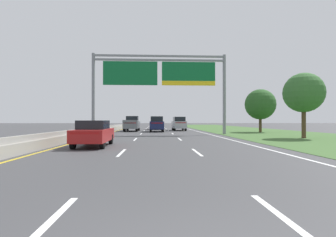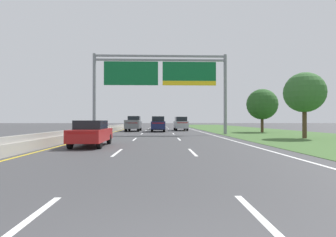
# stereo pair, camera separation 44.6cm
# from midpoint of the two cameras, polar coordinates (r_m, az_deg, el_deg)

# --- Properties ---
(ground_plane) EXTENTS (220.00, 220.00, 0.00)m
(ground_plane) POSITION_cam_midpoint_polar(r_m,az_deg,el_deg) (37.46, -1.83, -2.81)
(ground_plane) COLOR #3D3D3F
(lane_striping) EXTENTS (11.96, 106.00, 0.01)m
(lane_striping) POSITION_cam_midpoint_polar(r_m,az_deg,el_deg) (37.00, -1.83, -2.83)
(lane_striping) COLOR white
(lane_striping) RESTS_ON ground
(grass_verge_right) EXTENTS (14.00, 110.00, 0.02)m
(grass_verge_right) POSITION_cam_midpoint_polar(r_m,az_deg,el_deg) (39.97, 18.61, -2.62)
(grass_verge_right) COLOR #3D602D
(grass_verge_right) RESTS_ON ground
(median_barrier_concrete) EXTENTS (0.60, 110.00, 0.85)m
(median_barrier_concrete) POSITION_cam_midpoint_polar(r_m,az_deg,el_deg) (38.02, -11.84, -2.23)
(median_barrier_concrete) COLOR #99968E
(median_barrier_concrete) RESTS_ON ground
(overhead_sign_gantry) EXTENTS (15.06, 0.42, 9.03)m
(overhead_sign_gantry) POSITION_cam_midpoint_polar(r_m,az_deg,el_deg) (29.77, -1.25, 8.98)
(overhead_sign_gantry) COLOR gray
(overhead_sign_gantry) RESTS_ON ground
(pickup_truck_grey) EXTENTS (2.08, 5.43, 2.20)m
(pickup_truck_grey) POSITION_cam_midpoint_polar(r_m,az_deg,el_deg) (38.62, -7.14, -1.14)
(pickup_truck_grey) COLOR slate
(pickup_truck_grey) RESTS_ON ground
(car_navy_centre_lane_suv) EXTENTS (1.94, 4.72, 2.11)m
(car_navy_centre_lane_suv) POSITION_cam_midpoint_polar(r_m,az_deg,el_deg) (36.55, -1.82, -1.15)
(car_navy_centre_lane_suv) COLOR #161E47
(car_navy_centre_lane_suv) RESTS_ON ground
(car_silver_right_lane_suv) EXTENTS (2.00, 4.74, 2.11)m
(car_silver_right_lane_suv) POSITION_cam_midpoint_polar(r_m,az_deg,el_deg) (40.65, 3.08, -1.07)
(car_silver_right_lane_suv) COLOR #B2B5BA
(car_silver_right_lane_suv) RESTS_ON ground
(car_black_centre_lane_sedan) EXTENTS (1.87, 4.42, 1.57)m
(car_black_centre_lane_sedan) POSITION_cam_midpoint_polar(r_m,az_deg,el_deg) (44.95, -2.02, -1.36)
(car_black_centre_lane_sedan) COLOR black
(car_black_centre_lane_sedan) RESTS_ON ground
(car_red_left_lane_sedan) EXTENTS (1.88, 4.43, 1.57)m
(car_red_left_lane_sedan) POSITION_cam_midpoint_polar(r_m,az_deg,el_deg) (16.61, -15.54, -3.01)
(car_red_left_lane_sedan) COLOR maroon
(car_red_left_lane_sedan) RESTS_ON ground
(roadside_tree_near) EXTENTS (3.47, 3.47, 5.75)m
(roadside_tree_near) POSITION_cam_midpoint_polar(r_m,az_deg,el_deg) (25.93, 27.91, 4.98)
(roadside_tree_near) COLOR #4C3823
(roadside_tree_near) RESTS_ON ground
(roadside_tree_mid) EXTENTS (4.00, 4.00, 5.69)m
(roadside_tree_mid) POSITION_cam_midpoint_polar(r_m,az_deg,el_deg) (36.72, 20.06, 2.91)
(roadside_tree_mid) COLOR #4C3823
(roadside_tree_mid) RESTS_ON ground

